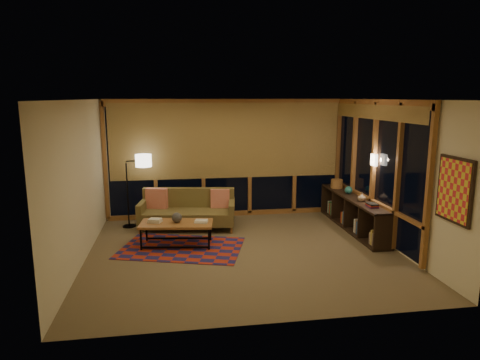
{
  "coord_description": "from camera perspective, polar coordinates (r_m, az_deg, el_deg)",
  "views": [
    {
      "loc": [
        -1.2,
        -7.21,
        2.74
      ],
      "look_at": [
        -0.0,
        0.44,
        1.24
      ],
      "focal_mm": 32.0,
      "sensor_mm": 36.0,
      "label": 1
    }
  ],
  "objects": [
    {
      "name": "shelf_book_stack",
      "position": [
        8.48,
        17.22,
        -3.25
      ],
      "size": [
        0.2,
        0.25,
        0.06
      ],
      "primitive_type": null,
      "rotation": [
        0.0,
        0.0,
        -0.27
      ],
      "color": "silver",
      "rests_on": "bookshelf"
    },
    {
      "name": "pillow_left",
      "position": [
        9.29,
        -11.05,
        -2.35
      ],
      "size": [
        0.48,
        0.26,
        0.45
      ],
      "primitive_type": null,
      "rotation": [
        0.0,
        0.0,
        -0.26
      ],
      "color": "red",
      "rests_on": "sofa"
    },
    {
      "name": "sofa",
      "position": [
        9.08,
        -7.05,
        -4.02
      ],
      "size": [
        2.07,
        1.1,
        0.81
      ],
      "primitive_type": null,
      "rotation": [
        0.0,
        0.0,
        -0.16
      ],
      "color": "brown",
      "rests_on": "floor"
    },
    {
      "name": "pillow_right",
      "position": [
        9.18,
        -2.67,
        -2.47
      ],
      "size": [
        0.42,
        0.18,
        0.4
      ],
      "primitive_type": null,
      "rotation": [
        0.0,
        0.0,
        -0.12
      ],
      "color": "red",
      "rests_on": "sofa"
    },
    {
      "name": "bookshelf",
      "position": [
        9.32,
        14.81,
        -4.26
      ],
      "size": [
        0.4,
        2.78,
        0.7
      ],
      "primitive_type": null,
      "color": "black",
      "rests_on": "floor"
    },
    {
      "name": "book_stack_b",
      "position": [
        8.02,
        -5.2,
        -5.51
      ],
      "size": [
        0.26,
        0.23,
        0.05
      ],
      "primitive_type": null,
      "rotation": [
        0.0,
        0.0,
        -0.24
      ],
      "color": "silver",
      "rests_on": "coffee_table"
    },
    {
      "name": "teal_bowl",
      "position": [
        9.46,
        14.27,
        -1.32
      ],
      "size": [
        0.2,
        0.2,
        0.17
      ],
      "primitive_type": "sphere",
      "rotation": [
        0.0,
        0.0,
        -0.25
      ],
      "color": "#226B66",
      "rests_on": "bookshelf"
    },
    {
      "name": "floor_lamp",
      "position": [
        9.37,
        -14.78,
        -1.45
      ],
      "size": [
        0.57,
        0.42,
        1.56
      ],
      "primitive_type": null,
      "rotation": [
        0.0,
        0.0,
        0.16
      ],
      "color": "black",
      "rests_on": "floor"
    },
    {
      "name": "window_wall_back",
      "position": [
        9.82,
        -1.8,
        2.85
      ],
      "size": [
        5.3,
        0.16,
        2.6
      ],
      "primitive_type": null,
      "color": "brown",
      "rests_on": "walls"
    },
    {
      "name": "ceramic_pot",
      "position": [
        8.07,
        -8.42,
        -4.95
      ],
      "size": [
        0.25,
        0.25,
        0.19
      ],
      "primitive_type": "sphere",
      "rotation": [
        0.0,
        0.0,
        -0.44
      ],
      "color": "black",
      "rests_on": "coffee_table"
    },
    {
      "name": "wall_sconce",
      "position": [
        8.64,
        17.44,
        2.57
      ],
      "size": [
        0.12,
        0.18,
        0.22
      ],
      "primitive_type": null,
      "color": "white",
      "rests_on": "walls"
    },
    {
      "name": "book_stack_a",
      "position": [
        8.15,
        -11.27,
        -5.33
      ],
      "size": [
        0.27,
        0.24,
        0.07
      ],
      "primitive_type": null,
      "rotation": [
        0.0,
        0.0,
        -0.32
      ],
      "color": "silver",
      "rests_on": "coffee_table"
    },
    {
      "name": "vase",
      "position": [
        8.87,
        15.94,
        -2.2
      ],
      "size": [
        0.21,
        0.21,
        0.17
      ],
      "primitive_type": "imported",
      "rotation": [
        0.0,
        0.0,
        -0.34
      ],
      "color": "tan",
      "rests_on": "bookshelf"
    },
    {
      "name": "area_rug",
      "position": [
        8.06,
        -7.8,
        -8.95
      ],
      "size": [
        2.5,
        2.01,
        0.01
      ],
      "primitive_type": "cube",
      "rotation": [
        0.0,
        0.0,
        -0.29
      ],
      "color": "#AB2C17",
      "rests_on": "floor"
    },
    {
      "name": "coffee_table",
      "position": [
        8.14,
        -8.44,
        -7.15
      ],
      "size": [
        1.41,
        0.79,
        0.45
      ],
      "primitive_type": null,
      "rotation": [
        0.0,
        0.0,
        -0.14
      ],
      "color": "brown",
      "rests_on": "floor"
    },
    {
      "name": "wall_art",
      "position": [
        6.76,
        26.65,
        -1.2
      ],
      "size": [
        0.06,
        0.74,
        0.94
      ],
      "primitive_type": null,
      "color": "#ED2F37",
      "rests_on": "walls"
    },
    {
      "name": "walls",
      "position": [
        7.44,
        0.53,
        0.22
      ],
      "size": [
        5.51,
        5.01,
        2.7
      ],
      "color": "#EFE6BD",
      "rests_on": "floor"
    },
    {
      "name": "floor",
      "position": [
        7.81,
        0.51,
        -9.55
      ],
      "size": [
        5.5,
        5.0,
        0.01
      ],
      "primitive_type": "cube",
      "color": "#807052",
      "rests_on": "ground"
    },
    {
      "name": "window_wall_right",
      "position": [
        8.83,
        17.28,
        1.44
      ],
      "size": [
        0.16,
        3.7,
        2.6
      ],
      "primitive_type": null,
      "color": "brown",
      "rests_on": "walls"
    },
    {
      "name": "basket",
      "position": [
        10.01,
        12.78,
        -0.49
      ],
      "size": [
        0.28,
        0.28,
        0.2
      ],
      "primitive_type": "cylinder",
      "rotation": [
        0.0,
        0.0,
        -0.07
      ],
      "color": "#B07538",
      "rests_on": "bookshelf"
    },
    {
      "name": "ceiling",
      "position": [
        7.31,
        0.55,
        10.67
      ],
      "size": [
        5.5,
        5.0,
        0.01
      ],
      "primitive_type": "cube",
      "color": "#FEEDD0",
      "rests_on": "walls"
    }
  ]
}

